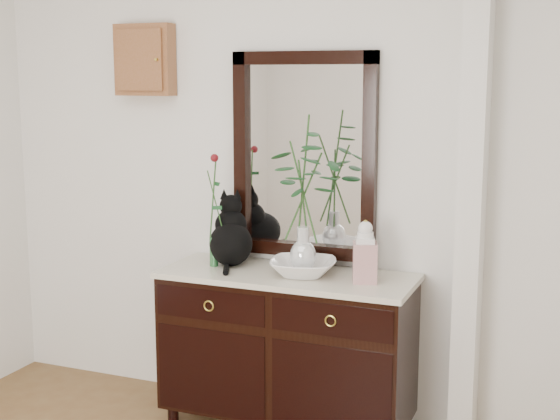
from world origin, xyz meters
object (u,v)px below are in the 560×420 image
at_px(cat, 231,230).
at_px(lotus_bowl, 303,267).
at_px(ginger_jar, 365,251).
at_px(sideboard, 287,342).

xyz_separation_m(cat, lotus_bowl, (0.45, -0.08, -0.15)).
xyz_separation_m(cat, ginger_jar, (0.77, -0.08, -0.03)).
relative_size(sideboard, lotus_bowl, 3.92).
bearing_deg(sideboard, ginger_jar, -2.16).
distance_m(sideboard, cat, 0.67).
bearing_deg(cat, lotus_bowl, -33.64).
relative_size(sideboard, cat, 3.48).
bearing_deg(lotus_bowl, cat, 170.33).
relative_size(sideboard, ginger_jar, 4.19).
bearing_deg(cat, sideboard, -34.60).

